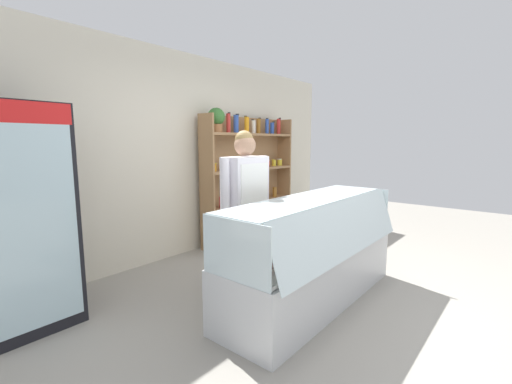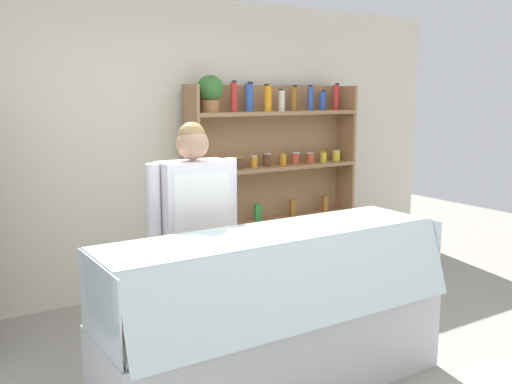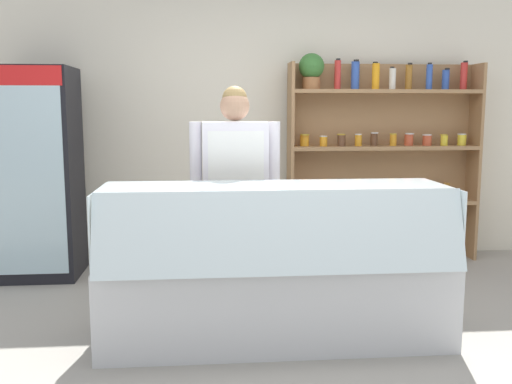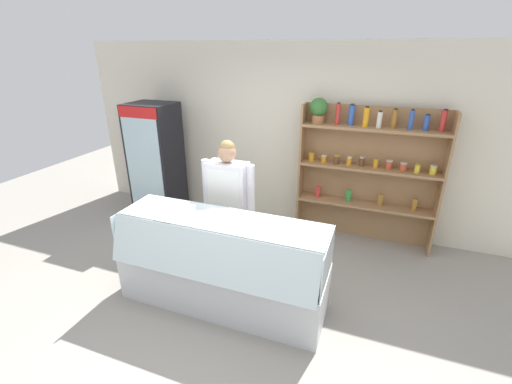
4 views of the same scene
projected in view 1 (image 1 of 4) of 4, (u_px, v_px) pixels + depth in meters
The scene contains 6 objects.
ground_plane at pixel (326, 298), 3.38m from camera, with size 12.00×12.00×0.00m, color gray.
back_wall at pixel (178, 156), 4.61m from camera, with size 6.80×0.10×2.70m, color silver.
drinks_fridge at pixel (21, 219), 2.76m from camera, with size 0.69×0.62×1.84m.
shelving_unit at pixel (245, 168), 5.34m from camera, with size 1.86×0.29×2.00m.
deli_display_case at pixel (312, 270), 3.30m from camera, with size 2.20×0.75×1.01m.
shop_clerk at pixel (246, 197), 3.46m from camera, with size 0.67×0.25×1.65m.
Camera 1 is at (-2.90, -1.50, 1.54)m, focal length 24.00 mm.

